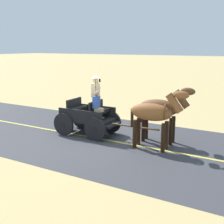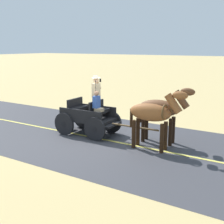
{
  "view_description": "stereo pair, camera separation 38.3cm",
  "coord_description": "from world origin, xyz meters",
  "views": [
    {
      "loc": [
        9.62,
        6.38,
        3.71
      ],
      "look_at": [
        -0.34,
        0.68,
        1.1
      ],
      "focal_mm": 47.12,
      "sensor_mm": 36.0,
      "label": 1
    },
    {
      "loc": [
        9.43,
        6.7,
        3.71
      ],
      "look_at": [
        -0.34,
        0.68,
        1.1
      ],
      "focal_mm": 47.12,
      "sensor_mm": 36.0,
      "label": 2
    }
  ],
  "objects": [
    {
      "name": "horse_off_side",
      "position": [
        0.0,
        2.61,
        1.32
      ],
      "size": [
        0.6,
        2.13,
        2.21
      ],
      "color": "brown",
      "rests_on": "ground"
    },
    {
      "name": "horse_drawn_carriage",
      "position": [
        -0.34,
        -0.43,
        0.82
      ],
      "size": [
        1.47,
        4.51,
        2.5
      ],
      "color": "black",
      "rests_on": "ground"
    },
    {
      "name": "ground_plane",
      "position": [
        0.0,
        0.0,
        0.0
      ],
      "size": [
        200.0,
        200.0,
        0.0
      ],
      "primitive_type": "plane",
      "color": "tan"
    },
    {
      "name": "horse_near_side",
      "position": [
        -0.85,
        2.58,
        1.32
      ],
      "size": [
        0.67,
        2.14,
        2.21
      ],
      "color": "brown",
      "rests_on": "ground"
    },
    {
      "name": "road_surface",
      "position": [
        0.0,
        0.0,
        0.0
      ],
      "size": [
        6.67,
        160.0,
        0.01
      ],
      "primitive_type": "cube",
      "color": "#38383D",
      "rests_on": "ground"
    },
    {
      "name": "road_centre_stripe",
      "position": [
        0.0,
        0.0,
        0.01
      ],
      "size": [
        0.12,
        160.0,
        0.0
      ],
      "primitive_type": "cube",
      "color": "#DBCC4C",
      "rests_on": "road_surface"
    }
  ]
}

